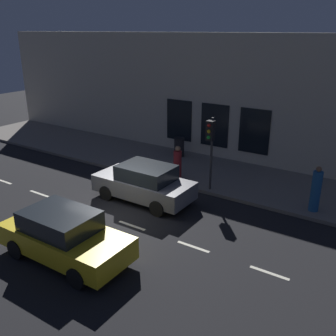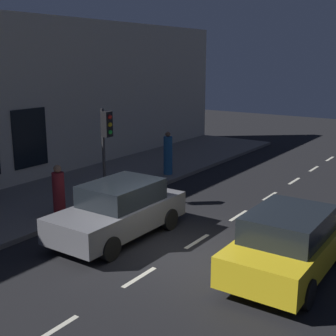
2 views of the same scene
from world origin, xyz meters
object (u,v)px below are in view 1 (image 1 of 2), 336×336
traffic_light (211,138)px  pedestrian_0 (178,164)px  parked_car_0 (64,236)px  pedestrian_1 (316,190)px  parked_car_1 (144,183)px  trash_bin (179,147)px

traffic_light → pedestrian_0: (0.38, 1.85, -1.64)m
pedestrian_0 → traffic_light: bearing=41.2°
parked_car_0 → pedestrian_1: bearing=141.8°
traffic_light → pedestrian_0: 2.50m
parked_car_0 → pedestrian_0: 7.32m
traffic_light → parked_car_1: bearing=138.5°
traffic_light → pedestrian_0: traffic_light is taller
pedestrian_0 → pedestrian_1: size_ratio=0.88×
parked_car_0 → parked_car_1: (4.78, 0.50, -0.00)m
parked_car_0 → pedestrian_0: size_ratio=2.68×
traffic_light → parked_car_0: traffic_light is taller
traffic_light → trash_bin: traffic_light is taller
pedestrian_1 → trash_bin: bearing=152.2°
trash_bin → pedestrian_0: bearing=-149.4°
parked_car_0 → pedestrian_0: bearing=-176.9°
parked_car_1 → trash_bin: parked_car_1 is taller
pedestrian_0 → pedestrian_1: bearing=53.9°
traffic_light → pedestrian_0: bearing=78.3°
parked_car_0 → pedestrian_1: 9.38m
parked_car_1 → pedestrian_1: pedestrian_1 is taller
pedestrian_0 → parked_car_1: bearing=-38.1°
parked_car_0 → pedestrian_0: pedestrian_0 is taller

